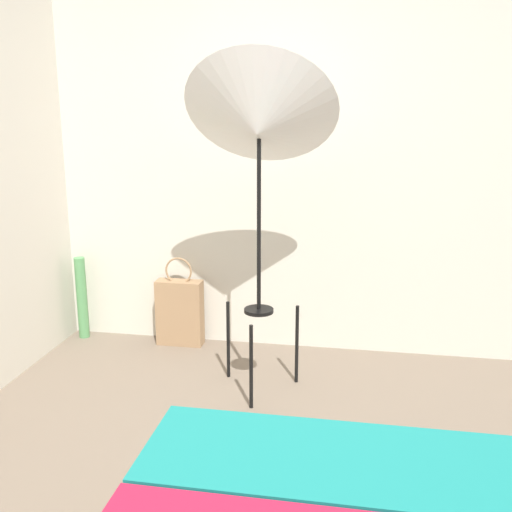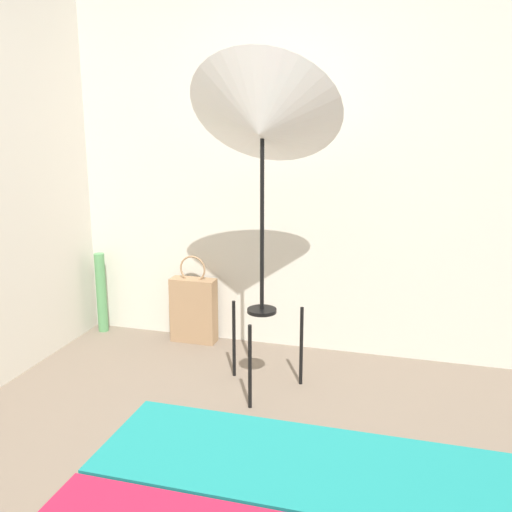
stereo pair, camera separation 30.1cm
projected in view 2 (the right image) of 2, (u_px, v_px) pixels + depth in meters
The scene contains 4 objects.
wall_back at pixel (337, 147), 3.61m from camera, with size 8.00×0.05×2.60m.
photo_umbrella at pixel (262, 124), 3.01m from camera, with size 0.80×0.69×1.82m.
tote_bag at pixel (194, 309), 3.99m from camera, with size 0.30×0.12×0.59m.
paper_roll at pixel (101, 293), 4.17m from camera, with size 0.07×0.07×0.56m.
Camera 2 is at (0.54, -1.59, 1.53)m, focal length 42.00 mm.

